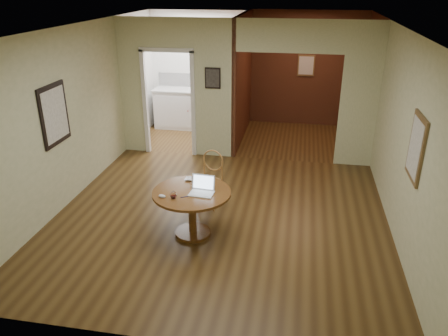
% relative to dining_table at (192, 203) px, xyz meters
% --- Properties ---
extents(floor, '(5.00, 5.00, 0.00)m').
position_rel_dining_table_xyz_m(floor, '(0.29, 0.50, -0.50)').
color(floor, '#402A12').
rests_on(floor, ground).
extents(room_shell, '(5.20, 7.50, 5.00)m').
position_rel_dining_table_xyz_m(room_shell, '(-0.18, 3.60, 0.79)').
color(room_shell, white).
rests_on(room_shell, ground).
extents(dining_table, '(1.08, 1.08, 0.68)m').
position_rel_dining_table_xyz_m(dining_table, '(0.00, 0.00, 0.00)').
color(dining_table, brown).
rests_on(dining_table, ground).
extents(chair, '(0.46, 0.46, 0.91)m').
position_rel_dining_table_xyz_m(chair, '(0.07, 0.92, 0.00)').
color(chair, '#AB743C').
rests_on(chair, ground).
extents(open_laptop, '(0.34, 0.30, 0.23)m').
position_rel_dining_table_xyz_m(open_laptop, '(0.15, 0.01, 0.24)').
color(open_laptop, silver).
rests_on(open_laptop, dining_table).
extents(closed_laptop, '(0.33, 0.22, 0.03)m').
position_rel_dining_table_xyz_m(closed_laptop, '(-0.02, 0.31, 0.19)').
color(closed_laptop, silver).
rests_on(closed_laptop, dining_table).
extents(mouse, '(0.11, 0.08, 0.04)m').
position_rel_dining_table_xyz_m(mouse, '(-0.34, -0.24, 0.20)').
color(mouse, silver).
rests_on(mouse, dining_table).
extents(wine_glass, '(0.09, 0.09, 0.10)m').
position_rel_dining_table_xyz_m(wine_glass, '(-0.19, -0.24, 0.22)').
color(wine_glass, white).
rests_on(wine_glass, dining_table).
extents(pen, '(0.12, 0.08, 0.01)m').
position_rel_dining_table_xyz_m(pen, '(-0.04, -0.17, 0.18)').
color(pen, navy).
rests_on(pen, dining_table).
extents(kitchen_cabinet, '(2.06, 0.60, 0.94)m').
position_rel_dining_table_xyz_m(kitchen_cabinet, '(-1.06, 4.70, -0.03)').
color(kitchen_cabinet, white).
rests_on(kitchen_cabinet, ground).
extents(grocery_bag, '(0.42, 0.39, 0.33)m').
position_rel_dining_table_xyz_m(grocery_bag, '(-0.26, 4.70, 0.60)').
color(grocery_bag, beige).
rests_on(grocery_bag, kitchen_cabinet).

